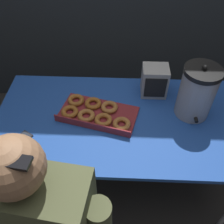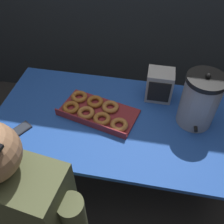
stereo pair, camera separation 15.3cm
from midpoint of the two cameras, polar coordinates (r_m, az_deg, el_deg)
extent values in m
plane|color=#2D2B28|center=(2.17, -0.99, -14.78)|extent=(12.00, 12.00, 0.00)
cube|color=#1E479E|center=(1.58, -1.31, -2.05)|extent=(1.58, 0.83, 0.03)
cylinder|color=#ADADB2|center=(1.88, -26.27, -17.06)|extent=(0.03, 0.03, 0.70)
cylinder|color=#ADADB2|center=(2.25, -19.82, -0.59)|extent=(0.03, 0.03, 0.70)
cylinder|color=#ADADB2|center=(2.20, 19.19, -1.78)|extent=(0.03, 0.03, 0.70)
cube|color=maroon|center=(1.60, -6.07, -0.55)|extent=(0.53, 0.36, 0.02)
cube|color=maroon|center=(1.50, -7.80, -3.14)|extent=(0.47, 0.13, 0.04)
torus|color=brown|center=(1.61, -12.49, -0.09)|extent=(0.15, 0.15, 0.03)
torus|color=#9E602D|center=(1.57, -8.86, -0.97)|extent=(0.15, 0.15, 0.03)
torus|color=#965926|center=(1.53, -5.02, -1.96)|extent=(0.12, 0.12, 0.03)
torus|color=#9E612E|center=(1.50, -0.87, -2.91)|extent=(0.15, 0.15, 0.03)
torus|color=#935522|center=(1.68, -10.97, 2.56)|extent=(0.12, 0.12, 0.03)
torus|color=brown|center=(1.64, -7.17, 1.82)|extent=(0.13, 0.13, 0.03)
torus|color=#9F622F|center=(1.60, -3.50, 0.98)|extent=(0.13, 0.13, 0.03)
cylinder|color=#939399|center=(1.57, 15.93, 3.85)|extent=(0.21, 0.21, 0.31)
cylinder|color=black|center=(1.46, 17.25, 8.74)|extent=(0.22, 0.22, 0.03)
sphere|color=black|center=(1.45, 17.48, 9.58)|extent=(0.03, 0.03, 0.03)
cylinder|color=black|center=(1.55, 15.83, -1.64)|extent=(0.02, 0.05, 0.02)
cube|color=black|center=(1.58, -23.12, -6.25)|extent=(0.13, 0.16, 0.01)
cube|color=#2D333D|center=(1.57, -23.18, -6.13)|extent=(0.12, 0.14, 0.00)
cube|color=#9E9E9E|center=(1.69, 6.97, 6.97)|extent=(0.17, 0.14, 0.21)
cube|color=black|center=(1.64, 7.08, 5.34)|extent=(0.14, 0.01, 0.15)
cube|color=#4C5133|center=(1.24, -20.01, -22.05)|extent=(0.49, 0.27, 0.62)
sphere|color=#8E6647|center=(0.89, -26.74, -11.41)|extent=(0.21, 0.21, 0.21)
camera|label=1|loc=(0.08, -92.87, -2.97)|focal=40.00mm
camera|label=2|loc=(0.08, 87.13, 2.97)|focal=40.00mm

